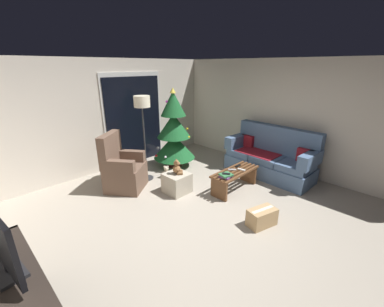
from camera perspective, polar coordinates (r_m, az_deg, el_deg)
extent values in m
plane|color=#9E9384|center=(4.12, 3.10, -14.96)|extent=(7.00, 7.00, 0.00)
cube|color=beige|center=(5.97, -19.35, 8.13)|extent=(5.72, 0.12, 2.50)
cube|color=beige|center=(5.95, 22.21, 7.75)|extent=(0.12, 6.00, 2.50)
cube|color=silver|center=(6.26, -13.26, 7.81)|extent=(1.60, 0.02, 2.20)
cube|color=black|center=(6.26, -13.14, 7.35)|extent=(1.50, 0.02, 2.10)
cube|color=slate|center=(5.78, 17.18, -3.26)|extent=(0.83, 1.93, 0.34)
cube|color=slate|center=(5.42, 22.95, -2.76)|extent=(0.70, 0.62, 0.14)
cube|color=slate|center=(5.67, 17.32, -1.08)|extent=(0.70, 0.62, 0.14)
cube|color=slate|center=(5.98, 12.22, 0.45)|extent=(0.70, 0.62, 0.14)
cube|color=slate|center=(5.83, 19.28, 3.10)|extent=(0.27, 1.91, 0.60)
cube|color=slate|center=(5.29, 25.78, -1.31)|extent=(0.77, 0.23, 0.28)
cube|color=slate|center=(6.06, 10.55, 2.94)|extent=(0.77, 0.23, 0.28)
cube|color=maroon|center=(5.75, 15.16, 0.23)|extent=(0.63, 0.92, 0.02)
cube|color=maroon|center=(5.48, 24.78, -0.43)|extent=(0.13, 0.32, 0.28)
cube|color=maroon|center=(6.10, 12.73, 2.87)|extent=(0.13, 0.32, 0.28)
cube|color=brown|center=(4.79, 11.71, -4.73)|extent=(1.10, 0.05, 0.04)
cube|color=brown|center=(4.84, 10.84, -4.43)|extent=(1.10, 0.05, 0.04)
cube|color=brown|center=(4.88, 9.99, -4.15)|extent=(1.10, 0.05, 0.04)
cube|color=brown|center=(4.93, 9.15, -3.86)|extent=(1.10, 0.05, 0.04)
cube|color=brown|center=(4.97, 8.33, -3.58)|extent=(1.10, 0.05, 0.04)
cube|color=brown|center=(4.61, 6.28, -8.26)|extent=(0.05, 0.36, 0.37)
cube|color=brown|center=(5.34, 12.90, -4.58)|extent=(0.05, 0.36, 0.37)
cube|color=black|center=(5.09, 10.61, -2.82)|extent=(0.16, 0.05, 0.02)
cube|color=silver|center=(4.92, 11.40, -3.69)|extent=(0.07, 0.16, 0.02)
cube|color=#ADADB2|center=(4.88, 9.29, -3.74)|extent=(0.13, 0.15, 0.02)
cube|color=#6B3D7A|center=(4.57, 7.87, -5.27)|extent=(0.21, 0.21, 0.03)
cube|color=#337042|center=(4.56, 7.90, -4.90)|extent=(0.25, 0.24, 0.03)
cube|color=black|center=(4.55, 7.92, -4.68)|extent=(0.13, 0.16, 0.01)
cylinder|color=#4C1E19|center=(6.10, -4.05, -2.33)|extent=(0.36, 0.36, 0.10)
cylinder|color=brown|center=(6.06, -4.08, -1.37)|extent=(0.08, 0.08, 0.12)
cone|color=#195628|center=(5.95, -4.16, 1.70)|extent=(0.99, 0.99, 0.56)
cone|color=#195628|center=(5.81, -4.28, 6.52)|extent=(0.79, 0.79, 0.56)
cone|color=#195628|center=(5.71, -4.42, 11.53)|extent=(0.58, 0.58, 0.56)
sphere|color=white|center=(5.59, -6.18, -0.83)|extent=(0.06, 0.06, 0.06)
sphere|color=gold|center=(5.89, -1.11, 5.76)|extent=(0.06, 0.06, 0.06)
sphere|color=blue|center=(5.89, -2.78, 9.71)|extent=(0.06, 0.06, 0.06)
sphere|color=red|center=(5.79, -8.25, -0.53)|extent=(0.06, 0.06, 0.06)
sphere|color=gold|center=(5.76, -0.76, 3.83)|extent=(0.06, 0.06, 0.06)
sphere|color=gold|center=(6.16, -7.14, 3.47)|extent=(0.06, 0.06, 0.06)
sphere|color=#B233A5|center=(5.68, -5.89, 11.89)|extent=(0.06, 0.06, 0.06)
sphere|color=white|center=(5.74, -7.85, 1.32)|extent=(0.06, 0.06, 0.06)
cone|color=#EAD14C|center=(5.68, -4.50, 14.43)|extent=(0.14, 0.14, 0.12)
cube|color=brown|center=(5.13, -14.97, -6.22)|extent=(0.95, 0.95, 0.31)
cube|color=brown|center=(5.03, -15.21, -3.71)|extent=(0.95, 0.95, 0.18)
cube|color=brown|center=(5.00, -18.48, 0.85)|extent=(0.64, 0.53, 0.64)
cube|color=brown|center=(5.19, -14.01, -0.48)|extent=(0.46, 0.55, 0.22)
cube|color=brown|center=(4.71, -16.52, -2.82)|extent=(0.46, 0.55, 0.22)
cylinder|color=#2D2D30|center=(5.51, -10.38, -5.59)|extent=(0.28, 0.28, 0.02)
cylinder|color=#2D2D30|center=(5.23, -10.91, 2.23)|extent=(0.03, 0.03, 1.55)
cylinder|color=beige|center=(5.04, -11.56, 11.75)|extent=(0.32, 0.32, 0.22)
cube|color=black|center=(2.68, -36.68, -21.54)|extent=(0.40, 1.40, 0.04)
cube|color=black|center=(3.45, -37.47, -19.72)|extent=(0.40, 0.04, 0.76)
cube|color=black|center=(2.91, -35.05, -27.08)|extent=(0.40, 0.04, 0.73)
cube|color=black|center=(2.91, -35.05, -27.08)|extent=(0.40, 1.33, 0.04)
cube|color=black|center=(2.66, -36.83, -20.99)|extent=(0.24, 0.38, 0.03)
cube|color=black|center=(2.64, -37.04, -20.22)|extent=(0.05, 0.06, 0.06)
cube|color=black|center=(2.48, -38.01, -14.78)|extent=(0.09, 0.79, 0.47)
cube|color=#B2A893|center=(4.81, -3.53, -6.81)|extent=(0.44, 0.44, 0.39)
cylinder|color=brown|center=(4.76, -2.88, -4.08)|extent=(0.13, 0.12, 0.06)
cylinder|color=brown|center=(4.67, -2.83, -4.58)|extent=(0.13, 0.12, 0.06)
sphere|color=brown|center=(4.68, -3.60, -3.60)|extent=(0.15, 0.15, 0.15)
sphere|color=brown|center=(4.64, -3.63, -2.25)|extent=(0.11, 0.11, 0.11)
sphere|color=#A37A51|center=(4.64, -3.02, -2.34)|extent=(0.04, 0.04, 0.04)
sphere|color=brown|center=(4.66, -3.66, -1.54)|extent=(0.04, 0.04, 0.04)
sphere|color=brown|center=(4.59, -3.63, -1.89)|extent=(0.04, 0.04, 0.04)
sphere|color=brown|center=(4.75, -3.39, -3.14)|extent=(0.06, 0.06, 0.06)
sphere|color=brown|center=(4.62, -3.33, -3.83)|extent=(0.06, 0.06, 0.06)
cylinder|color=beige|center=(5.54, -6.46, -5.03)|extent=(0.12, 0.13, 0.06)
cylinder|color=beige|center=(5.53, -5.42, -5.00)|extent=(0.12, 0.13, 0.06)
sphere|color=beige|center=(5.45, -5.97, -4.64)|extent=(0.15, 0.15, 0.15)
sphere|color=beige|center=(5.40, -6.02, -3.49)|extent=(0.11, 0.11, 0.11)
sphere|color=#F4E5C1|center=(5.45, -6.01, -3.38)|extent=(0.04, 0.04, 0.04)
sphere|color=beige|center=(5.39, -6.44, -3.04)|extent=(0.04, 0.04, 0.04)
sphere|color=beige|center=(5.39, -5.63, -3.02)|extent=(0.04, 0.04, 0.04)
sphere|color=beige|center=(5.47, -6.72, -4.47)|extent=(0.06, 0.06, 0.06)
sphere|color=beige|center=(5.47, -5.23, -4.43)|extent=(0.06, 0.06, 0.06)
cube|color=tan|center=(4.06, 15.90, -14.03)|extent=(0.50, 0.36, 0.28)
cube|color=beige|center=(3.99, 16.09, -12.36)|extent=(0.41, 0.17, 0.00)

